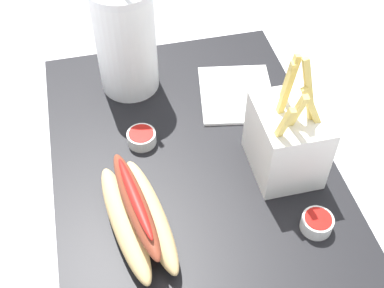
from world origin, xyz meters
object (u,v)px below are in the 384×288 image
object	(u,v)px
fries_basket	(287,139)
hot_dog_1	(137,215)
ketchup_cup_1	(142,137)
napkin_stack	(236,94)
soda_cup	(126,39)
ketchup_cup_2	(317,223)

from	to	relation	value
fries_basket	hot_dog_1	bearing A→B (deg)	-75.72
ketchup_cup_1	napkin_stack	distance (m)	0.16
soda_cup	ketchup_cup_2	size ratio (longest dim) A/B	6.51
soda_cup	fries_basket	bearing A→B (deg)	39.62
hot_dog_1	ketchup_cup_1	bearing A→B (deg)	169.04
fries_basket	ketchup_cup_2	world-z (taller)	fries_basket
soda_cup	fries_basket	world-z (taller)	soda_cup
soda_cup	napkin_stack	bearing A→B (deg)	68.04
fries_basket	napkin_stack	xyz separation A→B (m)	(-0.14, -0.02, -0.05)
soda_cup	fries_basket	xyz separation A→B (m)	(0.20, 0.17, -0.03)
ketchup_cup_2	soda_cup	bearing A→B (deg)	-149.93
fries_basket	soda_cup	bearing A→B (deg)	-140.38
ketchup_cup_2	fries_basket	bearing A→B (deg)	-176.07
ketchup_cup_1	ketchup_cup_2	xyz separation A→B (m)	(0.18, 0.17, 0.00)
napkin_stack	hot_dog_1	bearing A→B (deg)	-42.62
hot_dog_1	napkin_stack	size ratio (longest dim) A/B	1.44
hot_dog_1	fries_basket	bearing A→B (deg)	104.28
fries_basket	ketchup_cup_1	size ratio (longest dim) A/B	4.47
soda_cup	hot_dog_1	world-z (taller)	soda_cup
ketchup_cup_1	hot_dog_1	bearing A→B (deg)	-10.96
soda_cup	ketchup_cup_1	size ratio (longest dim) A/B	6.18
soda_cup	napkin_stack	size ratio (longest dim) A/B	1.99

